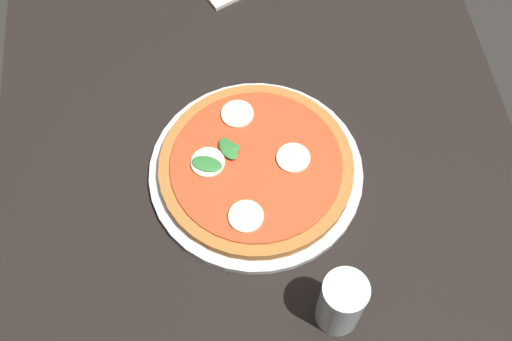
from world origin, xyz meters
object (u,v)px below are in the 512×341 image
(glass_cup, at_px, (341,303))
(serving_tray, at_px, (256,172))
(dining_table, at_px, (255,158))
(pizza, at_px, (256,166))

(glass_cup, bearing_deg, serving_tray, -160.77)
(dining_table, xyz_separation_m, pizza, (0.08, -0.01, 0.12))
(serving_tray, distance_m, pizza, 0.02)
(dining_table, distance_m, glass_cup, 0.37)
(dining_table, height_order, glass_cup, glass_cup)
(serving_tray, relative_size, glass_cup, 2.92)
(serving_tray, bearing_deg, pizza, -120.83)
(pizza, distance_m, glass_cup, 0.26)
(dining_table, bearing_deg, pizza, -7.00)
(dining_table, xyz_separation_m, serving_tray, (0.08, -0.01, 0.10))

